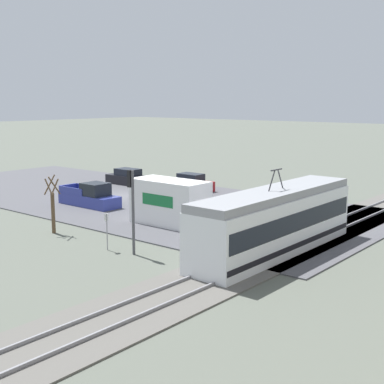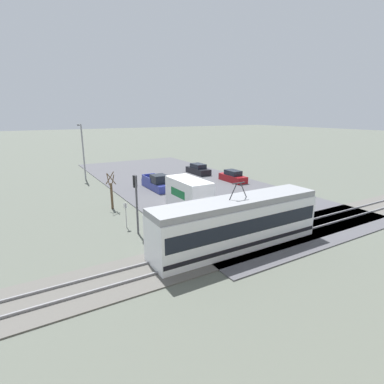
# 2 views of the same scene
# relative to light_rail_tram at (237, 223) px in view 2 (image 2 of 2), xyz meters

# --- Properties ---
(ground_plane) EXTENTS (320.00, 320.00, 0.00)m
(ground_plane) POSITION_rel_light_rail_tram_xyz_m (-6.52, -19.49, -1.80)
(ground_plane) COLOR #565B51
(road_surface) EXTENTS (19.22, 46.22, 0.08)m
(road_surface) POSITION_rel_light_rail_tram_xyz_m (-6.52, -19.49, -1.76)
(road_surface) COLOR #4C4C51
(road_surface) RESTS_ON ground
(rail_bed) EXTENTS (67.27, 4.40, 0.22)m
(rail_bed) POSITION_rel_light_rail_tram_xyz_m (-6.52, 0.00, -1.75)
(rail_bed) COLOR #5B5954
(rail_bed) RESTS_ON ground
(light_rail_tram) EXTENTS (13.02, 2.81, 4.67)m
(light_rail_tram) POSITION_rel_light_rail_tram_xyz_m (0.00, 0.00, 0.00)
(light_rail_tram) COLOR white
(light_rail_tram) RESTS_ON ground
(box_truck) EXTENTS (2.46, 9.36, 3.07)m
(box_truck) POSITION_rel_light_rail_tram_xyz_m (-1.24, -7.73, -0.30)
(box_truck) COLOR silver
(box_truck) RESTS_ON ground
(pickup_truck) EXTENTS (1.91, 5.61, 1.92)m
(pickup_truck) POSITION_rel_light_rail_tram_xyz_m (-1.98, -18.30, -0.99)
(pickup_truck) COLOR navy
(pickup_truck) RESTS_ON ground
(sedan_car_0) EXTENTS (1.74, 4.47, 1.58)m
(sedan_car_0) POSITION_rel_light_rail_tram_xyz_m (-12.92, -16.89, -1.07)
(sedan_car_0) COLOR maroon
(sedan_car_0) RESTS_ON ground
(sedan_car_1) EXTENTS (1.89, 4.75, 1.58)m
(sedan_car_1) POSITION_rel_light_rail_tram_xyz_m (-11.63, -24.07, -1.07)
(sedan_car_1) COLOR black
(sedan_car_1) RESTS_ON ground
(traffic_light_pole) EXTENTS (0.28, 0.47, 4.74)m
(traffic_light_pole) POSITION_rel_light_rail_tram_xyz_m (5.24, -5.95, 1.30)
(traffic_light_pole) COLOR #47474C
(traffic_light_pole) RESTS_ON ground
(street_tree) EXTENTS (0.91, 0.75, 3.76)m
(street_tree) POSITION_rel_light_rail_tram_xyz_m (5.15, -13.36, -0.09)
(street_tree) COLOR brown
(street_tree) RESTS_ON ground
(street_lamp_near_crossing) EXTENTS (0.36, 1.95, 7.91)m
(street_lamp_near_crossing) POSITION_rel_light_rail_tram_xyz_m (4.60, -28.99, 2.78)
(street_lamp_near_crossing) COLOR gray
(street_lamp_near_crossing) RESTS_ON ground
(no_parking_sign) EXTENTS (0.32, 0.08, 2.14)m
(no_parking_sign) POSITION_rel_light_rail_tram_xyz_m (5.60, -7.68, -0.49)
(no_parking_sign) COLOR gray
(no_parking_sign) RESTS_ON ground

